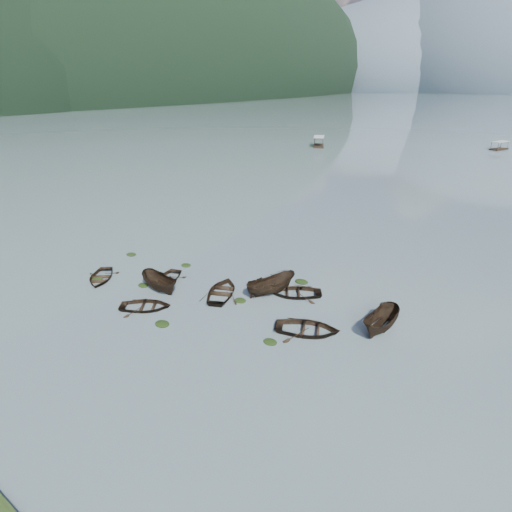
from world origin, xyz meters
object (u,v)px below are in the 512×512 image
Objects in this scene: pontoon_centre at (498,150)px; rowboat_0 at (101,279)px; pontoon_left at (318,147)px; rowboat_3 at (222,294)px.

rowboat_0 is at bearing -77.91° from pontoon_centre.
rowboat_3 is at bearing -93.66° from pontoon_left.
rowboat_0 is 0.87× the size of rowboat_3.
rowboat_3 is at bearing -72.45° from pontoon_centre.
rowboat_3 is 99.87m from pontoon_centre.
rowboat_0 is 105.45m from pontoon_centre.
pontoon_centre is (40.09, 22.01, 0.00)m from pontoon_left.
rowboat_3 reaches higher than rowboat_0.
pontoon_centre is (19.68, 103.60, 0.00)m from rowboat_0.
rowboat_3 is at bearing -18.15° from rowboat_0.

